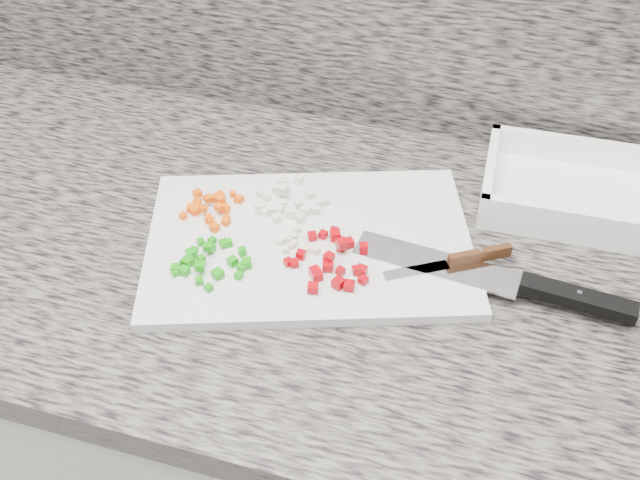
# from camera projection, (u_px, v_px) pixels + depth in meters

# --- Properties ---
(cabinet) EXTENTS (3.92, 0.62, 0.86)m
(cabinet) POSITION_uv_depth(u_px,v_px,m) (285.00, 434.00, 1.25)
(cabinet) COLOR white
(cabinet) RESTS_ON ground
(countertop) EXTENTS (3.96, 0.64, 0.04)m
(countertop) POSITION_uv_depth(u_px,v_px,m) (274.00, 247.00, 0.94)
(countertop) COLOR #625D56
(countertop) RESTS_ON cabinet
(cutting_board) EXTENTS (0.48, 0.39, 0.01)m
(cutting_board) POSITION_uv_depth(u_px,v_px,m) (309.00, 242.00, 0.91)
(cutting_board) COLOR silver
(cutting_board) RESTS_ON countertop
(carrot_pile) EXTENTS (0.07, 0.08, 0.02)m
(carrot_pile) POSITION_uv_depth(u_px,v_px,m) (211.00, 207.00, 0.94)
(carrot_pile) COLOR #F55505
(carrot_pile) RESTS_ON cutting_board
(onion_pile) EXTENTS (0.10, 0.10, 0.02)m
(onion_pile) POSITION_uv_depth(u_px,v_px,m) (286.00, 202.00, 0.95)
(onion_pile) COLOR silver
(onion_pile) RESTS_ON cutting_board
(green_pepper_pile) EXTENTS (0.09, 0.09, 0.02)m
(green_pepper_pile) POSITION_uv_depth(u_px,v_px,m) (208.00, 261.00, 0.87)
(green_pepper_pile) COLOR #18940D
(green_pepper_pile) RESTS_ON cutting_board
(red_pepper_pile) EXTENTS (0.11, 0.12, 0.02)m
(red_pepper_pile) POSITION_uv_depth(u_px,v_px,m) (333.00, 259.00, 0.87)
(red_pepper_pile) COLOR #AA020A
(red_pepper_pile) RESTS_ON cutting_board
(garlic_pile) EXTENTS (0.06, 0.05, 0.01)m
(garlic_pile) POSITION_uv_depth(u_px,v_px,m) (296.00, 244.00, 0.89)
(garlic_pile) COLOR beige
(garlic_pile) RESTS_ON cutting_board
(chef_knife) EXTENTS (0.34, 0.07, 0.02)m
(chef_knife) POSITION_uv_depth(u_px,v_px,m) (527.00, 286.00, 0.84)
(chef_knife) COLOR silver
(chef_knife) RESTS_ON cutting_board
(paring_knife) EXTENTS (0.15, 0.10, 0.02)m
(paring_knife) POSITION_uv_depth(u_px,v_px,m) (464.00, 259.00, 0.87)
(paring_knife) COLOR silver
(paring_knife) RESTS_ON cutting_board
(tray) EXTENTS (0.25, 0.18, 0.05)m
(tray) POSITION_uv_depth(u_px,v_px,m) (574.00, 193.00, 0.97)
(tray) COLOR white
(tray) RESTS_ON countertop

